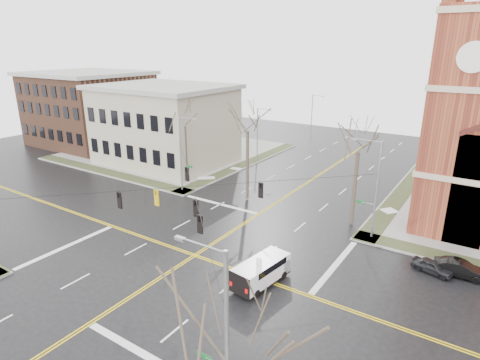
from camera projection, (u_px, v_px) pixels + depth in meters
The scene contains 18 objects.
ground at pixel (195, 255), 33.88m from camera, with size 120.00×120.00×0.00m, color black.
sidewalks at pixel (195, 255), 33.86m from camera, with size 80.00×80.00×0.17m.
road_markings at pixel (195, 255), 33.88m from camera, with size 100.00×100.00×0.01m.
civic_building_a at pixel (165, 126), 59.44m from camera, with size 18.00×14.00×11.00m, color #9F967E.
civic_building_b at pixel (90, 110), 71.32m from camera, with size 18.00×16.00×12.00m, color brown.
signal_pole_ne at pixel (375, 187), 35.48m from camera, with size 2.75×0.22×9.00m.
signal_pole_nw at pixel (181, 152), 47.32m from camera, with size 2.75×0.22×9.00m.
signal_pole_se at pixel (223, 336), 17.29m from camera, with size 2.75×0.22×9.00m.
span_wires at pixel (192, 186), 31.91m from camera, with size 23.02×23.02×0.03m.
traffic_signals at pixel (187, 198), 31.62m from camera, with size 8.21×8.26×1.30m.
streetlight_north_a at pixel (258, 132), 60.16m from camera, with size 2.30×0.20×8.00m.
streetlight_north_b at pixel (312, 114), 75.98m from camera, with size 2.30×0.20×8.00m.
cargo_van at pixel (263, 269), 29.65m from camera, with size 2.60×5.19×1.89m.
parked_car_a at pixel (433, 266), 31.17m from camera, with size 1.24×3.09×1.05m, color black.
parked_car_b at pixel (460, 269), 30.66m from camera, with size 1.34×3.85×1.27m, color black.
tree_nw_far at pixel (184, 122), 49.49m from camera, with size 4.00×4.00×10.85m.
tree_nw_near at pixel (248, 126), 43.53m from camera, with size 4.00×4.00×11.76m.
tree_ne at pixel (358, 147), 37.36m from camera, with size 4.00×4.00×10.85m.
Camera 1 is at (19.78, -22.98, 16.86)m, focal length 30.00 mm.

